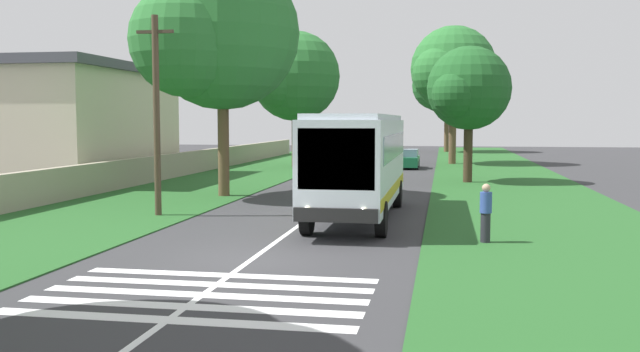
% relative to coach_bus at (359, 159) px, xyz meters
% --- Properties ---
extents(ground, '(160.00, 160.00, 0.00)m').
position_rel_coach_bus_xyz_m(ground, '(-7.85, 1.80, -2.15)').
color(ground, '#333335').
extents(grass_verge_left, '(120.00, 8.00, 0.04)m').
position_rel_coach_bus_xyz_m(grass_verge_left, '(7.15, 10.00, -2.13)').
color(grass_verge_left, '#235623').
rests_on(grass_verge_left, ground).
extents(grass_verge_right, '(120.00, 8.00, 0.04)m').
position_rel_coach_bus_xyz_m(grass_verge_right, '(7.15, -6.40, -2.13)').
color(grass_verge_right, '#235623').
rests_on(grass_verge_right, ground).
extents(centre_line, '(110.00, 0.16, 0.01)m').
position_rel_coach_bus_xyz_m(centre_line, '(7.15, 1.80, -2.14)').
color(centre_line, silver).
rests_on(centre_line, ground).
extents(coach_bus, '(11.16, 2.62, 3.73)m').
position_rel_coach_bus_xyz_m(coach_bus, '(0.00, 0.00, 0.00)').
color(coach_bus, silver).
rests_on(coach_bus, ground).
extents(zebra_crossing, '(4.05, 6.80, 0.01)m').
position_rel_coach_bus_xyz_m(zebra_crossing, '(-11.54, 1.80, -2.14)').
color(zebra_crossing, silver).
rests_on(zebra_crossing, ground).
extents(trailing_car_0, '(4.30, 1.78, 1.43)m').
position_rel_coach_bus_xyz_m(trailing_car_0, '(17.64, 3.82, -1.48)').
color(trailing_car_0, '#B7A893').
rests_on(trailing_car_0, ground).
extents(trailing_car_1, '(4.30, 1.78, 1.43)m').
position_rel_coach_bus_xyz_m(trailing_car_1, '(26.70, -0.30, -1.48)').
color(trailing_car_1, '#145933').
rests_on(trailing_car_1, ground).
extents(trailing_car_2, '(4.30, 1.78, 1.43)m').
position_rel_coach_bus_xyz_m(trailing_car_2, '(32.78, 3.46, -1.48)').
color(trailing_car_2, '#B7A893').
rests_on(trailing_car_2, ground).
extents(trailing_car_3, '(4.30, 1.78, 1.43)m').
position_rel_coach_bus_xyz_m(trailing_car_3, '(39.54, 3.88, -1.48)').
color(trailing_car_3, gold).
rests_on(trailing_car_3, ground).
extents(roadside_tree_left_0, '(8.86, 7.10, 11.07)m').
position_rel_coach_bus_xyz_m(roadside_tree_left_0, '(6.15, 7.30, 5.19)').
color(roadside_tree_left_0, brown).
rests_on(roadside_tree_left_0, grass_verge_left).
extents(roadside_tree_left_2, '(7.97, 6.68, 10.13)m').
position_rel_coach_bus_xyz_m(roadside_tree_left_2, '(26.35, 8.11, 4.49)').
color(roadside_tree_left_2, '#4C3826').
rests_on(roadside_tree_left_2, grass_verge_left).
extents(roadside_tree_right_0, '(8.25, 6.84, 11.06)m').
position_rel_coach_bus_xyz_m(roadside_tree_right_0, '(32.35, -3.49, 5.33)').
color(roadside_tree_right_0, brown).
rests_on(roadside_tree_right_0, grass_verge_right).
extents(roadside_tree_right_1, '(5.52, 4.72, 7.67)m').
position_rel_coach_bus_xyz_m(roadside_tree_right_1, '(15.47, -4.25, 3.07)').
color(roadside_tree_right_1, '#3D2D1E').
rests_on(roadside_tree_right_1, grass_verge_right).
extents(roadside_tree_right_2, '(8.93, 7.44, 11.50)m').
position_rel_coach_bus_xyz_m(roadside_tree_right_2, '(53.98, -2.98, 5.53)').
color(roadside_tree_right_2, brown).
rests_on(roadside_tree_right_2, grass_verge_right).
extents(utility_pole, '(0.24, 1.40, 7.30)m').
position_rel_coach_bus_xyz_m(utility_pole, '(-0.73, 7.40, 1.69)').
color(utility_pole, '#473828').
rests_on(utility_pole, grass_verge_left).
extents(roadside_wall, '(70.00, 0.40, 1.47)m').
position_rel_coach_bus_xyz_m(roadside_wall, '(12.15, 13.40, -1.37)').
color(roadside_wall, '#9E937F').
rests_on(roadside_wall, grass_verge_left).
extents(roadside_building, '(13.96, 7.27, 6.86)m').
position_rel_coach_bus_xyz_m(roadside_building, '(13.38, 18.13, 1.32)').
color(roadside_building, beige).
rests_on(roadside_building, ground).
extents(pedestrian, '(0.34, 0.34, 1.69)m').
position_rel_coach_bus_xyz_m(pedestrian, '(-4.50, -4.19, -1.24)').
color(pedestrian, '#26262D').
rests_on(pedestrian, grass_verge_right).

